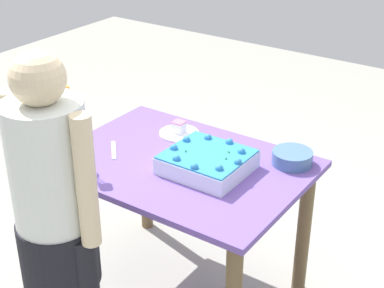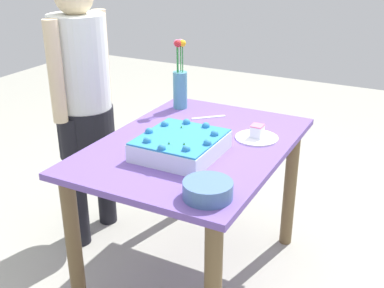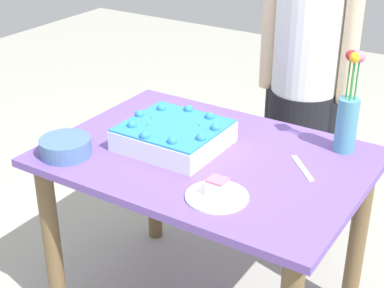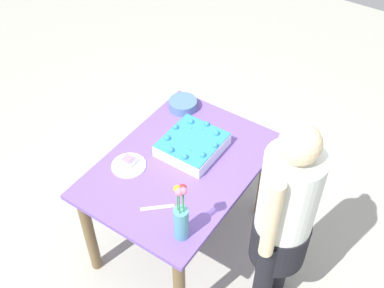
{
  "view_description": "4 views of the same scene",
  "coord_description": "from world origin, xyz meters",
  "px_view_note": "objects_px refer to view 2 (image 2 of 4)",
  "views": [
    {
      "loc": [
        1.43,
        -1.98,
        2.1
      ],
      "look_at": [
        0.01,
        0.08,
        0.83
      ],
      "focal_mm": 55.0,
      "sensor_mm": 36.0,
      "label": 1
    },
    {
      "loc": [
        1.86,
        0.96,
        1.66
      ],
      "look_at": [
        0.13,
        0.06,
        0.82
      ],
      "focal_mm": 45.0,
      "sensor_mm": 36.0,
      "label": 2
    },
    {
      "loc": [
        -1.0,
        1.67,
        1.77
      ],
      "look_at": [
        0.07,
        0.0,
        0.79
      ],
      "focal_mm": 55.0,
      "sensor_mm": 36.0,
      "label": 3
    },
    {
      "loc": [
        -1.61,
        -1.18,
        2.87
      ],
      "look_at": [
        0.14,
        0.01,
        0.81
      ],
      "focal_mm": 45.0,
      "sensor_mm": 36.0,
      "label": 4
    }
  ],
  "objects_px": {
    "cake_knife": "(209,117)",
    "flower_vase": "(180,83)",
    "sheet_cake": "(181,145)",
    "fruit_bowl": "(208,190)",
    "serving_plate_with_slice": "(257,135)",
    "person_standing": "(83,98)"
  },
  "relations": [
    {
      "from": "cake_knife",
      "to": "person_standing",
      "type": "bearing_deg",
      "value": 159.81
    },
    {
      "from": "cake_knife",
      "to": "fruit_bowl",
      "type": "bearing_deg",
      "value": -107.19
    },
    {
      "from": "flower_vase",
      "to": "fruit_bowl",
      "type": "relative_size",
      "value": 2.04
    },
    {
      "from": "serving_plate_with_slice",
      "to": "fruit_bowl",
      "type": "relative_size",
      "value": 1.09
    },
    {
      "from": "flower_vase",
      "to": "person_standing",
      "type": "xyz_separation_m",
      "value": [
        0.34,
        -0.42,
        -0.05
      ]
    },
    {
      "from": "cake_knife",
      "to": "flower_vase",
      "type": "bearing_deg",
      "value": 118.29
    },
    {
      "from": "sheet_cake",
      "to": "fruit_bowl",
      "type": "height_order",
      "value": "sheet_cake"
    },
    {
      "from": "flower_vase",
      "to": "fruit_bowl",
      "type": "distance_m",
      "value": 1.05
    },
    {
      "from": "serving_plate_with_slice",
      "to": "cake_knife",
      "type": "distance_m",
      "value": 0.37
    },
    {
      "from": "sheet_cake",
      "to": "fruit_bowl",
      "type": "bearing_deg",
      "value": 43.24
    },
    {
      "from": "serving_plate_with_slice",
      "to": "sheet_cake",
      "type": "bearing_deg",
      "value": -35.83
    },
    {
      "from": "serving_plate_with_slice",
      "to": "fruit_bowl",
      "type": "bearing_deg",
      "value": 3.59
    },
    {
      "from": "sheet_cake",
      "to": "serving_plate_with_slice",
      "type": "xyz_separation_m",
      "value": [
        -0.33,
        0.24,
        -0.03
      ]
    },
    {
      "from": "flower_vase",
      "to": "person_standing",
      "type": "distance_m",
      "value": 0.54
    },
    {
      "from": "sheet_cake",
      "to": "flower_vase",
      "type": "distance_m",
      "value": 0.65
    },
    {
      "from": "cake_knife",
      "to": "fruit_bowl",
      "type": "distance_m",
      "value": 0.87
    },
    {
      "from": "fruit_bowl",
      "to": "serving_plate_with_slice",
      "type": "bearing_deg",
      "value": -176.41
    },
    {
      "from": "serving_plate_with_slice",
      "to": "flower_vase",
      "type": "xyz_separation_m",
      "value": [
        -0.23,
        -0.55,
        0.13
      ]
    },
    {
      "from": "serving_plate_with_slice",
      "to": "flower_vase",
      "type": "distance_m",
      "value": 0.61
    },
    {
      "from": "fruit_bowl",
      "to": "person_standing",
      "type": "relative_size",
      "value": 0.13
    },
    {
      "from": "sheet_cake",
      "to": "cake_knife",
      "type": "xyz_separation_m",
      "value": [
        -0.49,
        -0.1,
        -0.04
      ]
    },
    {
      "from": "flower_vase",
      "to": "person_standing",
      "type": "relative_size",
      "value": 0.26
    }
  ]
}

